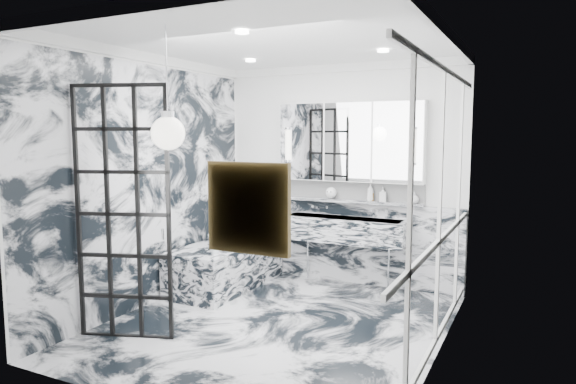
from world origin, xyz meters
The scene contains 25 objects.
floor centered at (0.00, 0.00, 0.00)m, with size 3.60×3.60×0.00m, color silver.
ceiling centered at (0.00, 0.00, 2.80)m, with size 3.60×3.60×0.00m, color white.
wall_back centered at (0.00, 1.80, 1.40)m, with size 3.60×3.60×0.00m, color white.
wall_front centered at (0.00, -1.80, 1.40)m, with size 3.60×3.60×0.00m, color white.
wall_left centered at (-1.60, 0.00, 1.40)m, with size 3.60×3.60×0.00m, color white.
wall_right centered at (1.60, 0.00, 1.40)m, with size 3.60×3.60×0.00m, color white.
marble_clad_back centered at (0.00, 1.78, 0.53)m, with size 3.18×0.05×1.05m, color silver.
marble_clad_left centered at (-1.59, 0.00, 1.34)m, with size 0.02×3.56×2.68m, color silver.
panel_molding centered at (1.58, 0.00, 1.30)m, with size 0.03×3.40×2.30m, color white.
soap_bottle_a centered at (0.44, 1.71, 1.20)m, with size 0.08×0.08×0.22m, color #8C5919.
soap_bottle_b centered at (0.60, 1.71, 1.18)m, with size 0.08×0.08×0.18m, color #4C4C51.
soap_bottle_c centered at (0.99, 1.71, 1.16)m, with size 0.11×0.11×0.14m, color silver.
face_pot centered at (-0.08, 1.71, 1.17)m, with size 0.15×0.15×0.15m, color white.
amber_bottle centered at (0.46, 1.71, 1.14)m, with size 0.04×0.04×0.10m, color #8C5919.
flower_vase centered at (-0.97, 0.36, 0.61)m, with size 0.08×0.08×0.12m, color silver.
crittall_door centered at (-1.13, -0.90, 1.18)m, with size 0.88×0.04×2.36m, color black, non-canonical shape.
artwork centered at (0.74, -1.76, 1.47)m, with size 0.46×0.04×0.46m, color #B85C12.
pendant_light centered at (-0.29, -1.25, 1.93)m, with size 0.26×0.26×0.26m, color white.
trough_sink centered at (0.15, 1.55, 0.73)m, with size 1.60×0.45×0.30m, color silver.
ledge centered at (0.15, 1.72, 1.07)m, with size 1.90×0.14×0.04m, color silver.
subway_tile centered at (0.15, 1.78, 1.21)m, with size 1.90×0.03×0.23m, color white.
mirror_cabinet centered at (0.15, 1.73, 1.82)m, with size 1.90×0.16×1.00m, color white.
sconce_left centered at (-0.67, 1.63, 1.78)m, with size 0.07×0.07×0.40m, color white.
sconce_right centered at (0.97, 1.63, 1.78)m, with size 0.07×0.07×0.40m, color white.
bathtub centered at (-1.18, 0.90, 0.28)m, with size 0.75×1.65×0.55m, color silver.
Camera 1 is at (2.34, -4.44, 1.92)m, focal length 32.00 mm.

